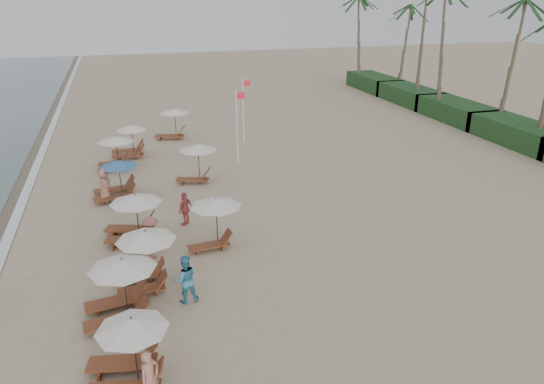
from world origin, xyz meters
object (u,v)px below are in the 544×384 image
object	(u,v)px
inland_station_1	(196,158)
beachgoer_far_b	(104,185)
lounger_station_3	(131,219)
lounger_station_5	(114,151)
lounger_station_1	(117,290)
beachgoer_near	(150,378)
inland_station_0	(213,217)
lounger_station_0	(125,355)
lounger_station_6	(129,143)
beachgoer_mid_b	(151,237)
inland_station_2	(172,122)
flag_pole_near	(237,123)
beachgoer_far_a	(185,209)
lounger_station_4	(115,181)
beachgoer_mid_a	(185,279)
lounger_station_2	(143,258)

from	to	relation	value
inland_station_1	beachgoer_far_b	distance (m)	5.36
lounger_station_3	lounger_station_5	bearing A→B (deg)	93.28
lounger_station_1	beachgoer_near	size ratio (longest dim) A/B	1.59
inland_station_0	lounger_station_0	bearing A→B (deg)	-117.95
lounger_station_6	beachgoer_mid_b	xyz separation A→B (m)	(0.36, -14.66, -0.04)
inland_station_1	inland_station_2	distance (m)	9.82
lounger_station_6	flag_pole_near	bearing A→B (deg)	-27.15
lounger_station_5	inland_station_1	size ratio (longest dim) A/B	0.93
lounger_station_6	beachgoer_far_a	size ratio (longest dim) A/B	1.51
lounger_station_4	beachgoer_mid_a	distance (m)	11.20
lounger_station_4	beachgoer_far_a	distance (m)	5.51
lounger_station_6	beachgoer_near	xyz separation A→B (m)	(-0.31, -22.92, -0.12)
lounger_station_1	lounger_station_3	size ratio (longest dim) A/B	0.97
beachgoer_far_a	inland_station_2	bearing A→B (deg)	-142.89
lounger_station_4	flag_pole_near	xyz separation A→B (m)	(7.72, 3.90, 1.68)
lounger_station_4	inland_station_2	size ratio (longest dim) A/B	0.90
lounger_station_3	flag_pole_near	size ratio (longest dim) A/B	0.59
lounger_station_3	lounger_station_6	world-z (taller)	lounger_station_6
lounger_station_0	beachgoer_far_a	size ratio (longest dim) A/B	1.54
lounger_station_6	beachgoer_mid_b	size ratio (longest dim) A/B	1.36
lounger_station_0	lounger_station_2	bearing A→B (deg)	80.66
lounger_station_2	inland_station_2	size ratio (longest dim) A/B	0.83
lounger_station_6	lounger_station_2	bearing A→B (deg)	-90.29
lounger_station_0	beachgoer_mid_b	xyz separation A→B (m)	(1.27, 7.27, -0.04)
lounger_station_6	beachgoer_far_b	xyz separation A→B (m)	(-1.53, -7.69, -0.06)
lounger_station_0	lounger_station_4	world-z (taller)	lounger_station_0
lounger_station_2	inland_station_0	size ratio (longest dim) A/B	0.94
lounger_station_1	lounger_station_4	distance (m)	11.25
lounger_station_6	inland_station_2	bearing A→B (deg)	47.79
lounger_station_1	beachgoer_mid_b	bearing A→B (deg)	70.20
lounger_station_5	beachgoer_mid_b	bearing A→B (deg)	-83.87
lounger_station_1	beachgoer_mid_a	bearing A→B (deg)	6.83
lounger_station_0	lounger_station_5	size ratio (longest dim) A/B	1.05
lounger_station_2	beachgoer_far_b	world-z (taller)	lounger_station_2
lounger_station_6	inland_station_0	size ratio (longest dim) A/B	0.99
lounger_station_2	inland_station_1	bearing A→B (deg)	71.18
lounger_station_1	beachgoer_far_b	distance (m)	10.92
lounger_station_2	lounger_station_3	world-z (taller)	lounger_station_2
lounger_station_5	beachgoer_mid_b	distance (m)	12.34
lounger_station_2	beachgoer_mid_a	bearing A→B (deg)	-45.91
lounger_station_0	lounger_station_6	distance (m)	21.94
beachgoer_mid_b	beachgoer_mid_a	bearing A→B (deg)	-176.16
lounger_station_0	beachgoer_mid_a	distance (m)	4.21
inland_station_0	lounger_station_6	bearing A→B (deg)	101.78
lounger_station_4	lounger_station_5	bearing A→B (deg)	89.56
flag_pole_near	inland_station_2	bearing A→B (deg)	115.68
lounger_station_4	lounger_station_2	bearing A→B (deg)	-84.60
lounger_station_5	inland_station_2	bearing A→B (deg)	54.77
lounger_station_4	beachgoer_mid_b	size ratio (longest dim) A/B	1.41
inland_station_2	flag_pole_near	bearing A→B (deg)	-64.32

